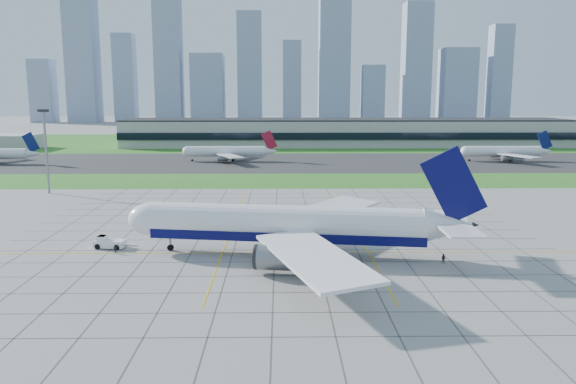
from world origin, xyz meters
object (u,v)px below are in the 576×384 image
airliner (289,225)px  crew_far (444,259)px  light_mast (45,141)px  distant_jet_1 (228,151)px  pushback_tug (109,243)px  distant_jet_2 (504,151)px  crew_near (116,249)px

airliner → crew_far: airliner is taller
light_mast → crew_far: 125.86m
light_mast → distant_jet_1: (47.15, 84.02, -11.70)m
airliner → pushback_tug: (-35.57, 5.54, -4.68)m
airliner → distant_jet_2: airliner is taller
light_mast → distant_jet_2: light_mast is taller
crew_near → airliner: bearing=-87.0°
distant_jet_2 → airliner: bearing=-123.6°
pushback_tug → distant_jet_1: size_ratio=0.21×
light_mast → distant_jet_2: bearing=25.6°
pushback_tug → crew_near: bearing=-49.5°
crew_far → distant_jet_2: size_ratio=0.04×
light_mast → airliner: size_ratio=0.38×
distant_jet_1 → distant_jet_2: 126.04m
crew_far → distant_jet_1: size_ratio=0.04×
crew_far → distant_jet_1: bearing=139.0°
airliner → distant_jet_2: (100.45, 151.47, -1.28)m
distant_jet_2 → pushback_tug: bearing=-133.0°
pushback_tug → crew_far: size_ratio=4.86×
airliner → crew_near: airliner is taller
airliner → crew_far: (27.59, -5.84, -4.85)m
crew_near → crew_far: bearing=-91.3°
airliner → distant_jet_1: 154.75m
pushback_tug → crew_far: pushback_tug is taller
pushback_tug → airliner: bearing=-0.4°
airliner → distant_jet_2: size_ratio=1.57×
crew_near → distant_jet_1: bearing=2.7°
airliner → distant_jet_1: size_ratio=1.57×
light_mast → pushback_tug: 74.74m
distant_jet_2 → distant_jet_1: bearing=179.5°
distant_jet_1 → distant_jet_2: bearing=-0.5°
distant_jet_2 → crew_far: bearing=-114.9°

